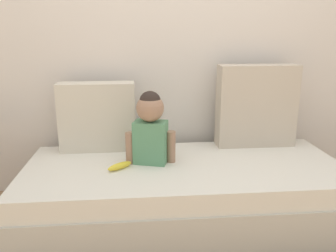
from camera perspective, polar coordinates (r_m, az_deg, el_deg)
name	(u,v)px	position (r m, az deg, el deg)	size (l,w,h in m)	color
ground_plane	(184,218)	(2.33, 2.64, -14.93)	(12.00, 12.00, 0.00)	#93704C
back_wall	(175,23)	(2.58, 1.17, 16.68)	(5.23, 0.10, 2.47)	silver
couch	(184,192)	(2.24, 2.70, -10.84)	(2.03, 0.88, 0.38)	beige
throw_pillow_left	(97,117)	(2.41, -11.59, 1.51)	(0.51, 0.16, 0.47)	beige
throw_pillow_right	(256,106)	(2.53, 14.40, 3.25)	(0.56, 0.16, 0.58)	#C1B29E
toddler	(150,126)	(2.12, -2.93, 0.01)	(0.31, 0.18, 0.46)	#568E66
banana	(120,166)	(2.10, -7.99, -6.56)	(0.17, 0.04, 0.04)	yellow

